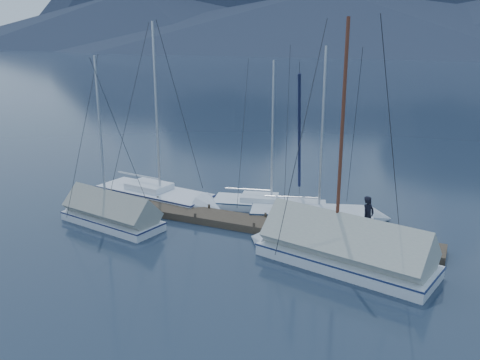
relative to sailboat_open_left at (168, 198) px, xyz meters
name	(u,v)px	position (x,y,z in m)	size (l,w,h in m)	color
ground	(221,240)	(4.94, -3.59, -0.18)	(1000.00, 1000.00, 0.00)	#152030
dock	(240,223)	(4.94, -1.59, -0.07)	(18.00, 1.50, 0.54)	#382D23
mooring_posts	(230,217)	(4.44, -1.59, 0.17)	(15.12, 1.52, 0.35)	#382D23
sailboat_open_left	(168,198)	(0.00, 0.00, 0.00)	(7.88, 3.40, 10.15)	white
sailboat_open_mid	(280,206)	(5.81, 1.41, -0.03)	(6.41, 3.15, 8.17)	white
sailboat_open_right	(328,215)	(8.46, 1.02, -0.02)	(7.00, 3.81, 8.92)	silver
sailboat_covered_near	(331,250)	(9.84, -3.73, 0.33)	(8.18, 4.03, 10.21)	white
sailboat_covered_far	(105,215)	(-0.99, -3.95, 0.24)	(6.28, 2.93, 8.49)	white
person	(368,217)	(10.74, -1.34, 1.05)	(0.64, 0.42, 1.77)	black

